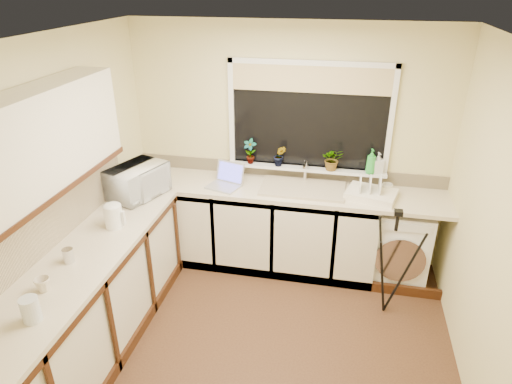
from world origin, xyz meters
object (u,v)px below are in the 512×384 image
object	(u,v)px
plant_b	(280,156)
soap_bottle_clear	(378,163)
glass_jug	(31,310)
cup_back	(387,188)
steel_jar	(68,256)
soap_bottle_green	(371,161)
dish_rack	(371,194)
microwave	(138,181)
cup_left	(43,285)
kettle	(114,217)
plant_d	(332,159)
laptop	(226,180)
washing_machine	(398,242)
plant_a	(250,151)
tripod	(391,263)

from	to	relation	value
plant_b	soap_bottle_clear	distance (m)	0.97
glass_jug	cup_back	xyz separation A→B (m)	(2.22, 2.29, -0.04)
steel_jar	soap_bottle_clear	world-z (taller)	soap_bottle_clear
plant_b	soap_bottle_green	world-z (taller)	soap_bottle_green
dish_rack	glass_jug	world-z (taller)	glass_jug
microwave	cup_left	distance (m)	1.48
soap_bottle_clear	cup_left	distance (m)	3.10
kettle	plant_d	bearing A→B (deg)	35.88
glass_jug	cup_back	world-z (taller)	glass_jug
soap_bottle_clear	microwave	bearing A→B (deg)	-163.30
dish_rack	plant_d	distance (m)	0.52
laptop	glass_jug	distance (m)	2.23
laptop	microwave	size ratio (longest dim) A/B	0.70
laptop	cup_left	xyz separation A→B (m)	(-0.76, -1.86, -0.01)
washing_machine	steel_jar	size ratio (longest dim) A/B	7.26
kettle	soap_bottle_green	distance (m)	2.44
soap_bottle_clear	cup_back	bearing A→B (deg)	-48.32
washing_machine	laptop	xyz separation A→B (m)	(-1.74, -0.08, 0.56)
washing_machine	laptop	distance (m)	1.83
steel_jar	plant_a	world-z (taller)	plant_a
cup_back	steel_jar	bearing A→B (deg)	-144.39
dish_rack	steel_jar	world-z (taller)	steel_jar
cup_left	cup_back	bearing A→B (deg)	40.95
plant_b	microwave	bearing A→B (deg)	-152.87
washing_machine	cup_back	size ratio (longest dim) A/B	7.10
laptop	soap_bottle_green	size ratio (longest dim) A/B	1.50
washing_machine	cup_left	distance (m)	3.22
dish_rack	microwave	world-z (taller)	microwave
washing_machine	plant_d	world-z (taller)	plant_d
tripod	soap_bottle_clear	size ratio (longest dim) A/B	5.04
cup_left	washing_machine	bearing A→B (deg)	37.88
steel_jar	microwave	world-z (taller)	microwave
glass_jug	cup_back	size ratio (longest dim) A/B	1.45
plant_a	plant_b	xyz separation A→B (m)	(0.31, -0.01, -0.02)
glass_jug	plant_d	world-z (taller)	plant_d
steel_jar	soap_bottle_green	bearing A→B (deg)	39.11
laptop	steel_jar	size ratio (longest dim) A/B	3.43
washing_machine	kettle	world-z (taller)	kettle
tripod	kettle	bearing A→B (deg)	-166.89
microwave	plant_a	world-z (taller)	plant_a
soap_bottle_clear	plant_a	bearing A→B (deg)	-179.21
kettle	glass_jug	size ratio (longest dim) A/B	1.20
soap_bottle_green	washing_machine	bearing A→B (deg)	-25.83
kettle	microwave	xyz separation A→B (m)	(-0.06, 0.60, 0.05)
kettle	steel_jar	distance (m)	0.55
washing_machine	soap_bottle_green	distance (m)	0.86
plant_b	cup_left	size ratio (longest dim) A/B	2.09
washing_machine	glass_jug	distance (m)	3.31
tripod	microwave	xyz separation A→B (m)	(-2.38, 0.11, 0.52)
plant_b	plant_d	distance (m)	0.53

